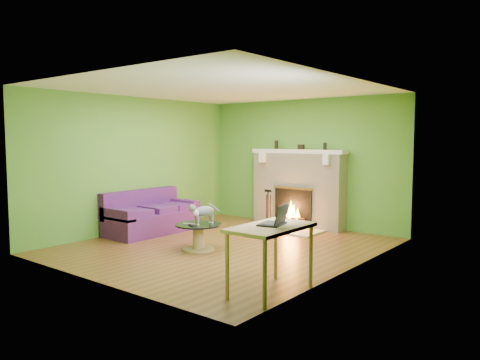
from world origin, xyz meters
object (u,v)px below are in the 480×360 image
object	(u,v)px
cat	(204,213)
desk	(271,234)
sofa	(151,216)
coffee_table	(198,235)

from	to	relation	value
cat	desk	bearing A→B (deg)	-15.34
desk	cat	distance (m)	2.31
sofa	desk	world-z (taller)	sofa
sofa	coffee_table	size ratio (longest dim) A/B	2.41
desk	sofa	bearing A→B (deg)	158.86
sofa	desk	size ratio (longest dim) A/B	1.68
coffee_table	cat	world-z (taller)	cat
coffee_table	cat	size ratio (longest dim) A/B	1.35
coffee_table	desk	size ratio (longest dim) A/B	0.70
coffee_table	desk	xyz separation A→B (m)	(2.12, -1.02, 0.45)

